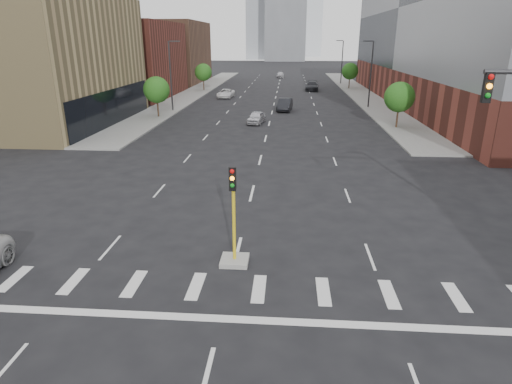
# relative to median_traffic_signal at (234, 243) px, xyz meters

# --- Properties ---
(sidewalk_left_far) EXTENTS (5.00, 92.00, 0.15)m
(sidewalk_left_far) POSITION_rel_median_traffic_signal_xyz_m (-15.00, 65.03, -0.90)
(sidewalk_left_far) COLOR gray
(sidewalk_left_far) RESTS_ON ground
(sidewalk_right_far) EXTENTS (5.00, 92.00, 0.15)m
(sidewalk_right_far) POSITION_rel_median_traffic_signal_xyz_m (15.00, 65.03, -0.90)
(sidewalk_right_far) COLOR gray
(sidewalk_right_far) RESTS_ON ground
(building_left_mid) EXTENTS (20.00, 24.00, 14.00)m
(building_left_mid) POSITION_rel_median_traffic_signal_xyz_m (-27.50, 31.03, 6.03)
(building_left_mid) COLOR tan
(building_left_mid) RESTS_ON ground
(building_left_far_a) EXTENTS (20.00, 22.00, 12.00)m
(building_left_far_a) POSITION_rel_median_traffic_signal_xyz_m (-27.50, 57.03, 5.03)
(building_left_far_a) COLOR brown
(building_left_far_a) RESTS_ON ground
(building_left_far_b) EXTENTS (20.00, 24.00, 13.00)m
(building_left_far_b) POSITION_rel_median_traffic_signal_xyz_m (-27.50, 83.03, 5.53)
(building_left_far_b) COLOR brown
(building_left_far_b) RESTS_ON ground
(building_right_main) EXTENTS (24.00, 70.00, 22.00)m
(building_right_main) POSITION_rel_median_traffic_signal_xyz_m (29.50, 51.03, 10.03)
(building_right_main) COLOR brown
(building_right_main) RESTS_ON ground
(tower_mid) EXTENTS (18.00, 18.00, 44.00)m
(tower_mid) POSITION_rel_median_traffic_signal_xyz_m (0.00, 191.03, 21.03)
(tower_mid) COLOR slate
(tower_mid) RESTS_ON ground
(median_traffic_signal) EXTENTS (1.20, 1.20, 4.40)m
(median_traffic_signal) POSITION_rel_median_traffic_signal_xyz_m (0.00, 0.00, 0.00)
(median_traffic_signal) COLOR #999993
(median_traffic_signal) RESTS_ON ground
(streetlight_right_a) EXTENTS (1.60, 0.22, 9.07)m
(streetlight_right_a) POSITION_rel_median_traffic_signal_xyz_m (13.41, 46.03, 4.04)
(streetlight_right_a) COLOR #2D2D30
(streetlight_right_a) RESTS_ON ground
(streetlight_right_b) EXTENTS (1.60, 0.22, 9.07)m
(streetlight_right_b) POSITION_rel_median_traffic_signal_xyz_m (13.41, 81.03, 4.04)
(streetlight_right_b) COLOR #2D2D30
(streetlight_right_b) RESTS_ON ground
(streetlight_left) EXTENTS (1.60, 0.22, 9.07)m
(streetlight_left) POSITION_rel_median_traffic_signal_xyz_m (-13.41, 41.03, 4.04)
(streetlight_left) COLOR #2D2D30
(streetlight_left) RESTS_ON ground
(tree_left_near) EXTENTS (3.20, 3.20, 4.85)m
(tree_left_near) POSITION_rel_median_traffic_signal_xyz_m (-14.00, 36.03, 2.42)
(tree_left_near) COLOR #382619
(tree_left_near) RESTS_ON ground
(tree_left_far) EXTENTS (3.20, 3.20, 4.85)m
(tree_left_far) POSITION_rel_median_traffic_signal_xyz_m (-14.00, 66.03, 2.42)
(tree_left_far) COLOR #382619
(tree_left_far) RESTS_ON ground
(tree_right_near) EXTENTS (3.20, 3.20, 4.85)m
(tree_right_near) POSITION_rel_median_traffic_signal_xyz_m (14.00, 31.03, 2.42)
(tree_right_near) COLOR #382619
(tree_right_near) RESTS_ON ground
(tree_right_far) EXTENTS (3.20, 3.20, 4.85)m
(tree_right_far) POSITION_rel_median_traffic_signal_xyz_m (14.00, 71.03, 2.42)
(tree_right_far) COLOR #382619
(tree_right_far) RESTS_ON ground
(car_near_left) EXTENTS (2.25, 4.24, 1.37)m
(car_near_left) POSITION_rel_median_traffic_signal_xyz_m (-1.50, 33.00, -0.29)
(car_near_left) COLOR silver
(car_near_left) RESTS_ON ground
(car_mid_right) EXTENTS (2.24, 5.11, 1.63)m
(car_mid_right) POSITION_rel_median_traffic_signal_xyz_m (1.68, 42.70, -0.16)
(car_mid_right) COLOR black
(car_mid_right) RESTS_ON ground
(car_far_left) EXTENTS (2.69, 5.21, 1.40)m
(car_far_left) POSITION_rel_median_traffic_signal_xyz_m (-8.33, 55.90, -0.27)
(car_far_left) COLOR white
(car_far_left) RESTS_ON ground
(car_deep_right) EXTENTS (2.82, 6.00, 1.69)m
(car_deep_right) POSITION_rel_median_traffic_signal_xyz_m (6.60, 67.80, -0.13)
(car_deep_right) COLOR black
(car_deep_right) RESTS_ON ground
(car_distant) EXTENTS (1.88, 4.47, 1.51)m
(car_distant) POSITION_rel_median_traffic_signal_xyz_m (-0.08, 96.94, -0.22)
(car_distant) COLOR silver
(car_distant) RESTS_ON ground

